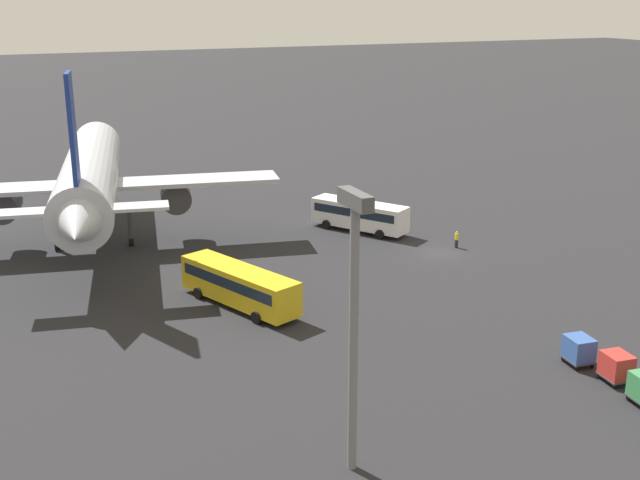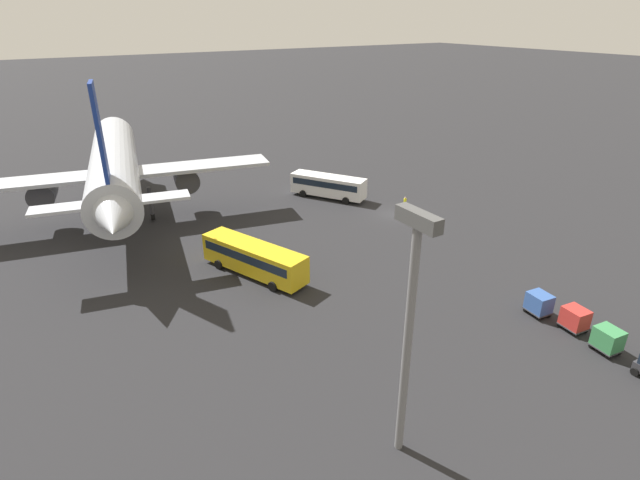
{
  "view_description": "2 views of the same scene",
  "coord_description": "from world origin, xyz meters",
  "views": [
    {
      "loc": [
        -64.48,
        41.79,
        24.89
      ],
      "look_at": [
        -1.03,
        13.48,
        3.36
      ],
      "focal_mm": 45.0,
      "sensor_mm": 36.0,
      "label": 1
    },
    {
      "loc": [
        -46.99,
        40.71,
        24.37
      ],
      "look_at": [
        -9.59,
        17.47,
        4.23
      ],
      "focal_mm": 28.0,
      "sensor_mm": 36.0,
      "label": 2
    }
  ],
  "objects": [
    {
      "name": "shuttle_bus_near",
      "position": [
        10.24,
        3.75,
        1.92
      ],
      "size": [
        10.69,
        8.05,
        3.2
      ],
      "rotation": [
        0.0,
        0.0,
        0.56
      ],
      "color": "white",
      "rests_on": "ground"
    },
    {
      "name": "cargo_cart_red",
      "position": [
        -28.45,
        4.17,
        1.19
      ],
      "size": [
        2.17,
        1.89,
        2.06
      ],
      "rotation": [
        0.0,
        0.0,
        -0.11
      ],
      "color": "#38383D",
      "rests_on": "ground"
    },
    {
      "name": "cargo_cart_blue",
      "position": [
        -25.35,
        4.63,
        1.19
      ],
      "size": [
        2.17,
        1.89,
        2.06
      ],
      "rotation": [
        0.0,
        0.0,
        -0.11
      ],
      "color": "#38383D",
      "rests_on": "ground"
    },
    {
      "name": "airplane",
      "position": [
        16.86,
        30.85,
        7.12
      ],
      "size": [
        44.64,
        37.7,
        18.9
      ],
      "rotation": [
        0.0,
        0.0,
        -0.2
      ],
      "color": "#B2B7C1",
      "rests_on": "ground"
    },
    {
      "name": "ground_plane",
      "position": [
        0.0,
        0.0,
        0.0
      ],
      "size": [
        600.0,
        600.0,
        0.0
      ],
      "primitive_type": "plane",
      "color": "#232326"
    },
    {
      "name": "light_pole",
      "position": [
        -30.3,
        24.64,
        9.69
      ],
      "size": [
        2.8,
        0.7,
        15.54
      ],
      "color": "slate",
      "rests_on": "ground"
    },
    {
      "name": "shuttle_bus_far",
      "position": [
        -5.34,
        22.67,
        1.97
      ],
      "size": [
        12.36,
        6.94,
        3.29
      ],
      "rotation": [
        0.0,
        0.0,
        0.36
      ],
      "color": "gold",
      "rests_on": "ground"
    },
    {
      "name": "worker_person",
      "position": [
        0.82,
        -2.55,
        0.87
      ],
      "size": [
        0.38,
        0.38,
        1.74
      ],
      "color": "#1E1E2D",
      "rests_on": "ground"
    }
  ]
}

